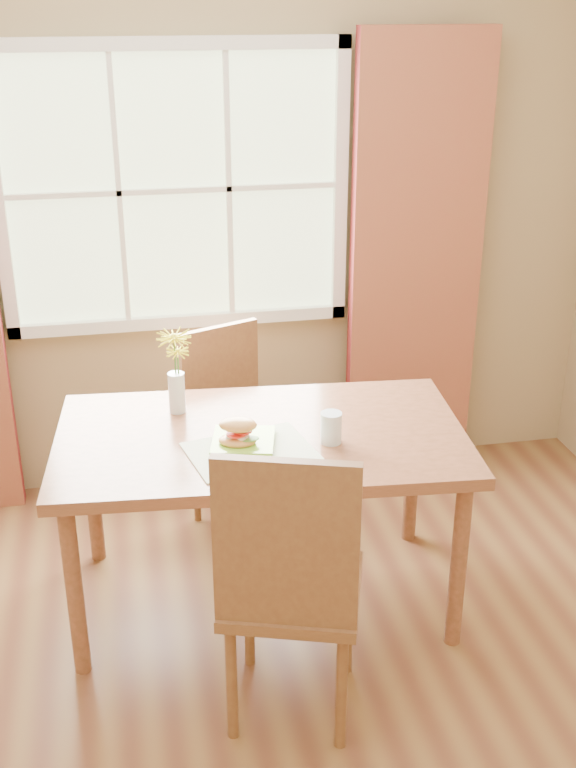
# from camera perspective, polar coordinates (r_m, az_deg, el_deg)

# --- Properties ---
(room) EXTENTS (4.24, 3.84, 2.74)m
(room) POSITION_cam_1_polar(r_m,az_deg,el_deg) (2.49, -3.63, 0.22)
(room) COLOR brown
(room) RESTS_ON ground
(window) EXTENTS (1.62, 0.06, 1.32)m
(window) POSITION_cam_1_polar(r_m,az_deg,el_deg) (4.23, -7.24, 12.12)
(window) COLOR beige
(window) RESTS_ON room
(curtain_right) EXTENTS (0.65, 0.08, 2.20)m
(curtain_right) POSITION_cam_1_polar(r_m,az_deg,el_deg) (4.47, 8.10, 7.42)
(curtain_right) COLOR maroon
(curtain_right) RESTS_ON room
(dining_table) EXTENTS (1.65, 1.02, 0.77)m
(dining_table) POSITION_cam_1_polar(r_m,az_deg,el_deg) (3.51, -1.71, -4.29)
(dining_table) COLOR brown
(dining_table) RESTS_ON room
(chair_near) EXTENTS (0.57, 0.57, 1.09)m
(chair_near) POSITION_cam_1_polar(r_m,az_deg,el_deg) (2.97, 0.09, -12.33)
(chair_near) COLOR brown
(chair_near) RESTS_ON room
(chair_far) EXTENTS (0.51, 0.51, 0.95)m
(chair_far) POSITION_cam_1_polar(r_m,az_deg,el_deg) (4.15, -3.56, -2.34)
(chair_far) COLOR brown
(chair_far) RESTS_ON room
(placemat) EXTENTS (0.51, 0.42, 0.01)m
(placemat) POSITION_cam_1_polar(r_m,az_deg,el_deg) (3.34, -2.41, -4.30)
(placemat) COLOR silver
(placemat) RESTS_ON dining_table
(plate) EXTENTS (0.28, 0.28, 0.01)m
(plate) POSITION_cam_1_polar(r_m,az_deg,el_deg) (3.39, -2.86, -3.71)
(plate) COLOR #88CE33
(plate) RESTS_ON placemat
(croissant_sandwich) EXTENTS (0.17, 0.13, 0.11)m
(croissant_sandwich) POSITION_cam_1_polar(r_m,az_deg,el_deg) (3.33, -3.19, -3.09)
(croissant_sandwich) COLOR #E9A44F
(croissant_sandwich) RESTS_ON plate
(water_glass) EXTENTS (0.08, 0.08, 0.12)m
(water_glass) POSITION_cam_1_polar(r_m,az_deg,el_deg) (3.39, 2.75, -2.83)
(water_glass) COLOR silver
(water_glass) RESTS_ON dining_table
(flower_vase) EXTENTS (0.14, 0.14, 0.35)m
(flower_vase) POSITION_cam_1_polar(r_m,az_deg,el_deg) (3.59, -7.14, 1.24)
(flower_vase) COLOR silver
(flower_vase) RESTS_ON dining_table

